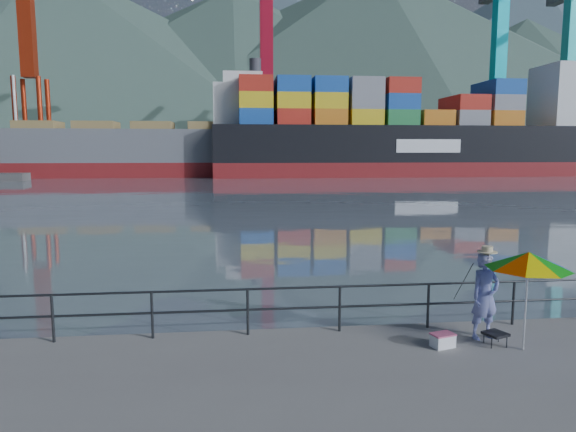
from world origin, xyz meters
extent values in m
cube|color=slate|center=(0.00, 130.00, 0.00)|extent=(500.00, 280.00, 0.00)
cube|color=#514F4C|center=(10.00, 93.00, 0.00)|extent=(200.00, 40.00, 0.40)
cylinder|color=#2D3033|center=(0.00, 1.70, 1.00)|extent=(22.00, 0.05, 0.05)
cylinder|color=#2D3033|center=(0.00, 1.70, 0.55)|extent=(22.00, 0.05, 0.05)
cube|color=#2D3033|center=(0.00, 1.70, 0.50)|extent=(22.00, 0.06, 1.00)
cone|color=#385147|center=(-70.00, 200.00, 37.50)|extent=(312.00, 312.00, 75.00)
cone|color=#385147|center=(0.00, 205.00, 34.00)|extent=(282.88, 282.88, 68.00)
cone|color=#385147|center=(60.00, 210.00, 40.00)|extent=(332.80, 332.80, 80.00)
cone|color=#385147|center=(130.00, 215.00, 31.00)|extent=(257.92, 257.92, 62.00)
cube|color=gray|center=(10.00, 92.00, 2.60)|extent=(6.00, 2.40, 5.20)
cube|color=#267F3F|center=(16.50, 92.00, 1.30)|extent=(6.00, 2.40, 2.60)
cube|color=#267F3F|center=(23.00, 92.00, 1.30)|extent=(6.00, 2.40, 2.60)
cube|color=red|center=(29.50, 92.00, 1.30)|extent=(6.00, 2.40, 2.60)
cube|color=yellow|center=(36.00, 92.00, 1.30)|extent=(6.00, 2.40, 2.60)
cube|color=gray|center=(42.50, 92.00, 2.60)|extent=(6.00, 2.40, 5.20)
cube|color=gray|center=(49.00, 92.00, 1.30)|extent=(6.00, 2.40, 2.60)
cube|color=orange|center=(55.50, 92.00, 1.30)|extent=(6.00, 2.40, 2.60)
cube|color=gray|center=(62.00, 92.00, 2.60)|extent=(6.00, 2.40, 5.20)
cube|color=gray|center=(10.00, 95.00, 3.90)|extent=(6.00, 2.40, 7.80)
cube|color=#267F3F|center=(16.50, 95.00, 2.60)|extent=(6.00, 2.40, 5.20)
cube|color=red|center=(23.00, 95.00, 3.90)|extent=(6.00, 2.40, 7.80)
cube|color=orange|center=(29.50, 95.00, 1.30)|extent=(6.00, 2.40, 2.60)
cube|color=orange|center=(36.00, 95.00, 2.60)|extent=(6.00, 2.40, 5.20)
cube|color=yellow|center=(42.50, 95.00, 1.30)|extent=(6.00, 2.40, 2.60)
cube|color=#267F3F|center=(49.00, 95.00, 3.90)|extent=(6.00, 2.40, 7.80)
imported|color=navy|center=(3.93, 0.96, 0.91)|extent=(0.74, 0.57, 1.82)
cylinder|color=white|center=(4.42, 0.27, 0.90)|extent=(0.04, 0.04, 1.81)
cone|color=#FFE700|center=(4.42, 0.27, 1.81)|extent=(1.90, 1.90, 0.33)
cube|color=black|center=(3.98, 0.56, 0.24)|extent=(0.52, 0.52, 0.05)
cube|color=#2D3033|center=(3.98, 0.56, 0.11)|extent=(0.34, 0.34, 0.21)
cube|color=white|center=(2.88, 0.58, 0.13)|extent=(0.50, 0.40, 0.25)
cylinder|color=black|center=(3.97, 2.09, 0.00)|extent=(0.48, 1.87, 1.35)
cube|color=maroon|center=(-14.23, 73.47, 0.75)|extent=(46.11, 7.98, 2.50)
cube|color=slate|center=(-14.23, 73.47, 4.50)|extent=(46.11, 7.98, 5.00)
cube|color=silver|center=(0.52, 73.47, 10.50)|extent=(9.00, 6.70, 7.00)
cube|color=maroon|center=(28.24, 71.75, 0.75)|extent=(64.67, 10.78, 2.50)
cube|color=black|center=(28.24, 71.75, 4.80)|extent=(64.67, 10.78, 5.60)
cube|color=silver|center=(52.82, 71.75, 12.60)|extent=(7.00, 8.62, 10.00)
camera|label=1|loc=(-1.29, -8.93, 3.95)|focal=32.00mm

